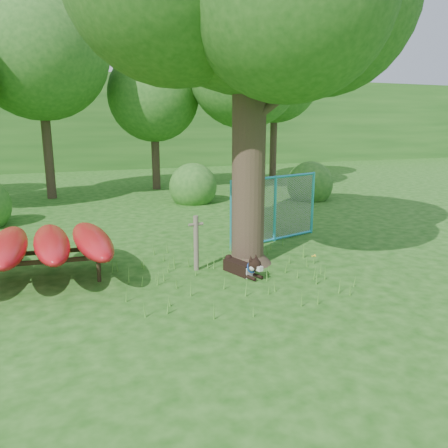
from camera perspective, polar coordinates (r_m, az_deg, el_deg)
name	(u,v)px	position (r m, az deg, el deg)	size (l,w,h in m)	color
ground	(238,294)	(7.85, 1.86, -9.11)	(80.00, 80.00, 0.00)	#174A0E
wooden_post	(196,242)	(8.91, -3.66, -2.32)	(0.31, 0.11, 1.14)	brown
kayak_rack	(31,245)	(8.96, -23.95, -2.50)	(2.99, 3.02, 0.96)	black
husky_dog	(244,267)	(8.71, 2.66, -5.62)	(0.52, 1.09, 0.49)	black
fence_section	(275,209)	(11.11, 6.66, 1.98)	(2.79, 0.85, 2.80)	#2AA8C5
wildflower_clump	(314,257)	(9.58, 11.68, -4.19)	(0.10, 0.08, 0.21)	#4B8C2D
bg_tree_b	(39,50)	(18.86, -23.02, 20.17)	(5.20, 5.20, 8.22)	#36281D
bg_tree_c	(154,96)	(20.19, -9.19, 16.17)	(4.00, 4.00, 6.12)	#36281D
bg_tree_d	(245,71)	(19.47, 2.78, 19.33)	(4.80, 4.80, 7.50)	#36281D
bg_tree_e	(275,77)	(23.47, 6.68, 18.55)	(4.60, 4.60, 7.55)	#36281D
shrub_right	(309,199)	(17.67, 11.05, 3.18)	(1.80, 1.80, 1.80)	#28601F
shrub_mid	(193,203)	(16.68, -4.03, 2.82)	(1.80, 1.80, 1.80)	#28601F
wooded_hillside	(90,122)	(34.79, -17.07, 12.59)	(80.00, 12.00, 6.00)	#28601F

